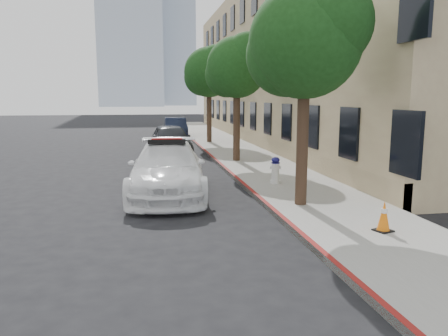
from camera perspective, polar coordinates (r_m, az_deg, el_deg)
ground at (r=12.92m, az=-5.41°, el=-3.78°), size 120.00×120.00×0.00m
sidewalk at (r=23.19m, az=1.25°, el=2.29°), size 3.20×50.00×0.15m
curb_strip at (r=22.93m, az=-2.52°, el=2.20°), size 0.12×50.00×0.15m
building at (r=29.47m, az=10.25°, el=13.25°), size 8.00×36.00×10.00m
tower_left at (r=135.31m, az=-12.30°, el=20.69°), size 18.00×14.00×60.00m
tower_right at (r=149.11m, az=-6.80°, el=16.64°), size 14.00×14.00×44.00m
tree_near at (r=11.34m, az=10.74°, el=16.01°), size 2.92×2.82×5.62m
tree_mid at (r=18.99m, az=1.79°, el=13.07°), size 2.77×2.64×5.43m
tree_far at (r=26.86m, az=-1.92°, el=12.46°), size 3.10×3.00×5.81m
police_car at (r=13.09m, az=-7.39°, el=-0.16°), size 2.60×5.52×1.71m
parked_car_mid at (r=22.05m, az=-6.99°, el=3.69°), size 2.04×4.63×1.55m
parked_car_far at (r=31.68m, az=-6.34°, el=5.27°), size 1.54×4.28×1.40m
fire_hydrant at (r=14.12m, az=6.73°, el=-0.33°), size 0.36×0.33×0.86m
traffic_cone at (r=9.68m, az=20.16°, el=-5.94°), size 0.43×0.43×0.64m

